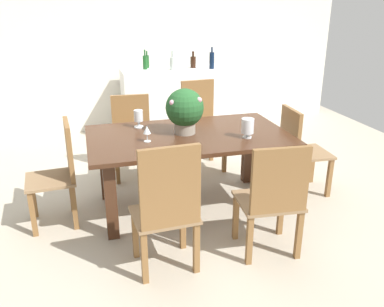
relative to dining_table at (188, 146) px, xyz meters
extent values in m
plane|color=#BCB29E|center=(0.00, 0.24, -0.63)|extent=(7.04, 7.04, 0.00)
cube|color=silver|center=(0.00, 2.84, 0.67)|extent=(6.40, 0.10, 2.60)
cube|color=#422616|center=(0.00, 0.00, 0.10)|extent=(1.88, 1.09, 0.04)
cube|color=#422616|center=(-0.78, -0.39, -0.28)|extent=(0.10, 0.10, 0.71)
cube|color=#422616|center=(0.78, -0.39, -0.28)|extent=(0.10, 0.10, 0.71)
cube|color=#422616|center=(-0.78, 0.39, -0.28)|extent=(0.10, 0.10, 0.71)
cube|color=#422616|center=(0.78, 0.39, -0.28)|extent=(0.10, 0.10, 0.71)
cube|color=brown|center=(-0.63, 0.70, -0.42)|extent=(0.05, 0.05, 0.42)
cube|color=brown|center=(-0.23, 0.68, -0.42)|extent=(0.05, 0.05, 0.42)
cube|color=brown|center=(-0.61, 1.09, -0.42)|extent=(0.05, 0.05, 0.42)
cube|color=brown|center=(-0.21, 1.07, -0.42)|extent=(0.05, 0.05, 0.42)
cube|color=#8F6F4C|center=(-0.42, 0.89, -0.20)|extent=(0.50, 0.48, 0.03)
cube|color=brown|center=(-0.41, 1.10, 0.05)|extent=(0.44, 0.06, 0.47)
cube|color=brown|center=(-1.47, 0.16, -0.42)|extent=(0.05, 0.05, 0.42)
cube|color=brown|center=(-1.44, -0.19, -0.42)|extent=(0.05, 0.05, 0.42)
cube|color=brown|center=(-1.12, 0.19, -0.42)|extent=(0.05, 0.05, 0.42)
cube|color=brown|center=(-1.09, -0.16, -0.42)|extent=(0.05, 0.05, 0.42)
cube|color=#8F6F4C|center=(-1.28, 0.00, -0.20)|extent=(0.45, 0.46, 0.03)
cube|color=brown|center=(-1.09, 0.01, 0.07)|extent=(0.07, 0.40, 0.51)
cube|color=brown|center=(0.64, -0.72, -0.42)|extent=(0.05, 0.05, 0.42)
cube|color=brown|center=(0.23, -0.69, -0.42)|extent=(0.05, 0.05, 0.42)
cube|color=brown|center=(0.61, -1.09, -0.42)|extent=(0.05, 0.05, 0.42)
cube|color=brown|center=(0.21, -1.05, -0.42)|extent=(0.05, 0.05, 0.42)
cube|color=#8F6F4C|center=(0.42, -0.89, -0.20)|extent=(0.51, 0.48, 0.03)
cube|color=brown|center=(0.41, -1.09, 0.07)|extent=(0.44, 0.07, 0.51)
cube|color=brown|center=(0.25, 0.67, -0.42)|extent=(0.05, 0.05, 0.42)
cube|color=brown|center=(0.63, 0.71, -0.42)|extent=(0.05, 0.05, 0.42)
cube|color=brown|center=(0.22, 1.07, -0.42)|extent=(0.05, 0.05, 0.42)
cube|color=brown|center=(0.59, 1.10, -0.42)|extent=(0.05, 0.05, 0.42)
cube|color=#8F6F4C|center=(0.42, 0.89, -0.20)|extent=(0.49, 0.51, 0.03)
cube|color=brown|center=(0.40, 1.10, 0.11)|extent=(0.41, 0.08, 0.60)
cube|color=brown|center=(-0.24, -0.71, -0.42)|extent=(0.05, 0.05, 0.42)
cube|color=brown|center=(-0.63, -0.73, -0.42)|extent=(0.05, 0.05, 0.42)
cube|color=brown|center=(-0.22, -1.04, -0.42)|extent=(0.05, 0.05, 0.42)
cube|color=brown|center=(-0.61, -1.07, -0.42)|extent=(0.05, 0.05, 0.42)
cube|color=#8F6F4C|center=(-0.42, -0.89, -0.20)|extent=(0.49, 0.44, 0.03)
cube|color=brown|center=(-0.41, -1.07, 0.11)|extent=(0.43, 0.07, 0.59)
cube|color=brown|center=(1.46, -0.19, -0.42)|extent=(0.05, 0.05, 0.42)
cube|color=brown|center=(1.48, 0.18, -0.42)|extent=(0.05, 0.05, 0.42)
cube|color=brown|center=(1.08, -0.18, -0.42)|extent=(0.05, 0.05, 0.42)
cube|color=brown|center=(1.10, 0.19, -0.42)|extent=(0.05, 0.05, 0.42)
cube|color=#8F6F4C|center=(1.28, 0.00, -0.20)|extent=(0.47, 0.47, 0.03)
cube|color=brown|center=(1.08, 0.01, 0.05)|extent=(0.06, 0.41, 0.47)
cylinder|color=gray|center=(-0.02, 0.04, 0.18)|extent=(0.20, 0.20, 0.11)
sphere|color=#235628|center=(-0.02, 0.04, 0.37)|extent=(0.36, 0.36, 0.36)
sphere|color=#DB9EB2|center=(0.09, -0.05, 0.46)|extent=(0.05, 0.05, 0.05)
sphere|color=#DB9EB2|center=(-0.14, -0.04, 0.42)|extent=(0.04, 0.04, 0.04)
sphere|color=#DB9EB2|center=(0.04, -0.04, 0.41)|extent=(0.06, 0.06, 0.06)
sphere|color=#DB9EB2|center=(0.07, 0.15, 0.32)|extent=(0.04, 0.04, 0.04)
sphere|color=#DB9EB2|center=(-0.16, -0.03, 0.44)|extent=(0.05, 0.05, 0.05)
sphere|color=#DB9EB2|center=(0.12, 0.11, 0.33)|extent=(0.04, 0.04, 0.04)
cylinder|color=silver|center=(-0.42, 0.34, 0.13)|extent=(0.09, 0.09, 0.01)
cylinder|color=silver|center=(-0.42, 0.34, 0.16)|extent=(0.02, 0.02, 0.05)
cylinder|color=silver|center=(-0.42, 0.34, 0.24)|extent=(0.09, 0.09, 0.11)
cylinder|color=silver|center=(0.49, -0.24, 0.13)|extent=(0.08, 0.08, 0.01)
cylinder|color=silver|center=(0.49, -0.24, 0.15)|extent=(0.02, 0.02, 0.03)
cylinder|color=silver|center=(0.49, -0.24, 0.23)|extent=(0.12, 0.12, 0.14)
cylinder|color=silver|center=(-0.41, -0.11, 0.12)|extent=(0.06, 0.06, 0.00)
cylinder|color=silver|center=(-0.41, -0.11, 0.16)|extent=(0.01, 0.01, 0.07)
cone|color=silver|center=(-0.41, -0.11, 0.23)|extent=(0.07, 0.07, 0.07)
cube|color=white|center=(0.59, 2.32, -0.14)|extent=(1.92, 0.65, 0.99)
cylinder|color=#194C1E|center=(-0.02, 2.38, 0.45)|extent=(0.06, 0.06, 0.19)
cylinder|color=#194C1E|center=(-0.02, 2.38, 0.59)|extent=(0.02, 0.02, 0.08)
cylinder|color=black|center=(0.69, 2.33, 0.44)|extent=(0.08, 0.08, 0.16)
cylinder|color=black|center=(0.69, 2.33, 0.56)|extent=(0.03, 0.03, 0.08)
cylinder|color=#0F1E38|center=(0.93, 2.18, 0.47)|extent=(0.07, 0.07, 0.24)
cylinder|color=#0F1E38|center=(0.93, 2.18, 0.63)|extent=(0.03, 0.03, 0.07)
cylinder|color=#B2BFB7|center=(0.35, 2.21, 0.45)|extent=(0.08, 0.08, 0.18)
cylinder|color=#B2BFB7|center=(0.35, 2.21, 0.58)|extent=(0.03, 0.03, 0.09)
cylinder|color=#194C1E|center=(0.03, 2.51, 0.45)|extent=(0.06, 0.06, 0.18)
cylinder|color=#194C1E|center=(0.03, 2.51, 0.57)|extent=(0.02, 0.02, 0.06)
camera|label=1|loc=(-0.92, -3.51, 1.31)|focal=37.92mm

